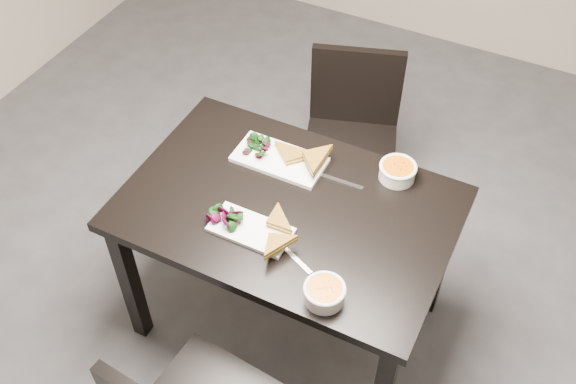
# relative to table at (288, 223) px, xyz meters

# --- Properties ---
(ground) EXTENTS (5.00, 5.00, 0.00)m
(ground) POSITION_rel_table_xyz_m (0.26, -0.10, -0.65)
(ground) COLOR #47474C
(ground) RESTS_ON ground
(table) EXTENTS (1.20, 0.80, 0.75)m
(table) POSITION_rel_table_xyz_m (0.00, 0.00, 0.00)
(table) COLOR black
(table) RESTS_ON ground
(chair_far) EXTENTS (0.53, 0.53, 0.85)m
(chair_far) POSITION_rel_table_xyz_m (-0.05, 0.77, -0.17)
(chair_far) COLOR black
(chair_far) RESTS_ON ground
(plate_near) EXTENTS (0.29, 0.14, 0.01)m
(plate_near) POSITION_rel_table_xyz_m (-0.06, -0.17, 0.11)
(plate_near) COLOR white
(plate_near) RESTS_ON table
(sandwich_near) EXTENTS (0.15, 0.11, 0.05)m
(sandwich_near) POSITION_rel_table_xyz_m (0.00, -0.15, 0.14)
(sandwich_near) COLOR #A87A23
(sandwich_near) RESTS_ON plate_near
(salad_near) EXTENTS (0.09, 0.08, 0.04)m
(salad_near) POSITION_rel_table_xyz_m (-0.16, -0.17, 0.13)
(salad_near) COLOR black
(salad_near) RESTS_ON plate_near
(soup_bowl_near) EXTENTS (0.14, 0.14, 0.06)m
(soup_bowl_near) POSITION_rel_table_xyz_m (0.28, -0.31, 0.13)
(soup_bowl_near) COLOR white
(soup_bowl_near) RESTS_ON table
(cutlery_near) EXTENTS (0.17, 0.09, 0.00)m
(cutlery_near) POSITION_rel_table_xyz_m (0.12, -0.20, 0.10)
(cutlery_near) COLOR silver
(cutlery_near) RESTS_ON table
(plate_far) EXTENTS (0.35, 0.18, 0.02)m
(plate_far) POSITION_rel_table_xyz_m (-0.13, 0.19, 0.11)
(plate_far) COLOR white
(plate_far) RESTS_ON table
(sandwich_far) EXTENTS (0.22, 0.22, 0.06)m
(sandwich_far) POSITION_rel_table_xyz_m (-0.07, 0.17, 0.15)
(sandwich_far) COLOR #A87A23
(sandwich_far) RESTS_ON plate_far
(salad_far) EXTENTS (0.11, 0.10, 0.05)m
(salad_far) POSITION_rel_table_xyz_m (-0.23, 0.19, 0.14)
(salad_far) COLOR black
(salad_far) RESTS_ON plate_far
(soup_bowl_far) EXTENTS (0.14, 0.14, 0.06)m
(soup_bowl_far) POSITION_rel_table_xyz_m (0.30, 0.31, 0.13)
(soup_bowl_far) COLOR white
(soup_bowl_far) RESTS_ON table
(cutlery_far) EXTENTS (0.18, 0.02, 0.00)m
(cutlery_far) POSITION_rel_table_xyz_m (0.12, 0.20, 0.10)
(cutlery_far) COLOR silver
(cutlery_far) RESTS_ON table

